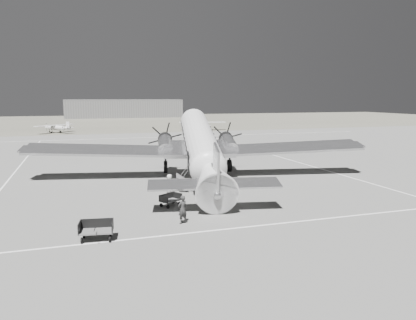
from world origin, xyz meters
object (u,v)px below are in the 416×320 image
object	(u,v)px
dc3_airliner	(201,147)
passenger	(170,184)
ramp_agent	(170,190)
light_plane_right	(202,125)
baggage_cart_far	(96,231)
hangar_main	(124,108)
light_plane_left	(56,128)
baggage_cart_near	(171,200)
ground_crew	(182,209)

from	to	relation	value
dc3_airliner	passenger	xyz separation A→B (m)	(-3.67, -3.73, -2.26)
dc3_airliner	ramp_agent	size ratio (longest dim) A/B	20.11
light_plane_right	ramp_agent	size ratio (longest dim) A/B	6.67
dc3_airliner	ramp_agent	world-z (taller)	dc3_airliner
baggage_cart_far	passenger	world-z (taller)	passenger
light_plane_right	baggage_cart_far	bearing A→B (deg)	-96.53
hangar_main	dc3_airliner	size ratio (longest dim) A/B	1.32
hangar_main	passenger	bearing A→B (deg)	-94.75
light_plane_right	baggage_cart_far	world-z (taller)	light_plane_right
light_plane_left	light_plane_right	bearing A→B (deg)	-46.13
light_plane_right	baggage_cart_near	size ratio (longest dim) A/B	7.14
dc3_airliner	baggage_cart_far	xyz separation A→B (m)	(-9.53, -12.64, -2.51)
baggage_cart_near	ground_crew	size ratio (longest dim) A/B	0.88
dc3_airliner	hangar_main	bearing A→B (deg)	98.37
hangar_main	ramp_agent	world-z (taller)	hangar_main
ground_crew	passenger	size ratio (longest dim) A/B	1.10
passenger	ground_crew	bearing A→B (deg)	-179.99
light_plane_left	ramp_agent	xyz separation A→B (m)	(10.24, -62.11, -0.18)
ground_crew	passenger	xyz separation A→B (m)	(0.90, 7.52, -0.08)
light_plane_right	ramp_agent	bearing A→B (deg)	-94.23
hangar_main	ramp_agent	xyz separation A→B (m)	(-10.77, -126.69, -2.51)
baggage_cart_near	ground_crew	xyz separation A→B (m)	(-0.18, -3.96, 0.42)
ramp_agent	light_plane_left	bearing A→B (deg)	-4.97
ground_crew	ramp_agent	world-z (taller)	ground_crew
hangar_main	light_plane_right	xyz separation A→B (m)	(10.14, -66.92, -2.21)
baggage_cart_far	dc3_airliner	bearing A→B (deg)	61.77
ground_crew	passenger	world-z (taller)	ground_crew
light_plane_left	light_plane_right	world-z (taller)	light_plane_right
dc3_airliner	baggage_cart_far	distance (m)	16.03
light_plane_right	ground_crew	xyz separation A→B (m)	(-21.40, -65.27, -0.25)
light_plane_right	baggage_cart_far	xyz separation A→B (m)	(-26.36, -66.67, -0.58)
dc3_airliner	baggage_cart_near	size ratio (longest dim) A/B	21.54
ground_crew	dc3_airliner	bearing A→B (deg)	-135.90
baggage_cart_far	passenger	distance (m)	10.67
light_plane_left	hangar_main	bearing A→B (deg)	30.15
baggage_cart_near	ramp_agent	distance (m)	1.62
dc3_airliner	baggage_cart_far	world-z (taller)	dc3_airliner
baggage_cart_far	ground_crew	distance (m)	5.16
dc3_airliner	ground_crew	bearing A→B (deg)	-100.59
light_plane_left	baggage_cart_far	size ratio (longest dim) A/B	5.16
dc3_airliner	baggage_cart_near	bearing A→B (deg)	-109.57
hangar_main	baggage_cart_near	bearing A→B (deg)	-94.94
hangar_main	baggage_cart_far	world-z (taller)	hangar_main
light_plane_left	passenger	xyz separation A→B (m)	(10.65, -60.10, -0.21)
hangar_main	dc3_airliner	distance (m)	121.13
light_plane_left	ground_crew	distance (m)	68.31
light_plane_right	baggage_cart_far	distance (m)	71.69
hangar_main	baggage_cart_far	size ratio (longest dim) A/B	23.22
ramp_agent	light_plane_right	bearing A→B (deg)	-33.60
light_plane_left	ground_crew	bearing A→B (deg)	-123.63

